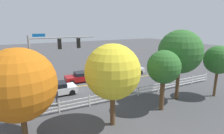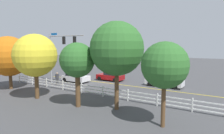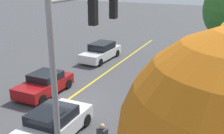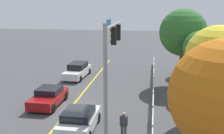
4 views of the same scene
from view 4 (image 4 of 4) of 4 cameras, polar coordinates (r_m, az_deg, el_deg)
ground_plane at (r=20.62m, az=-8.87°, el=-8.70°), size 120.00×120.00×0.00m
lane_center_stripe at (r=24.22m, az=-6.00°, el=-5.21°), size 28.00×0.16×0.01m
signal_assembly at (r=14.36m, az=-0.19°, el=1.96°), size 6.24×0.38×6.96m
car_0 at (r=16.92m, az=-7.04°, el=-11.17°), size 3.91×2.03×1.41m
car_1 at (r=28.75m, az=-7.41°, el=-0.74°), size 4.79×2.08×1.53m
car_2 at (r=21.37m, az=-13.39°, el=-6.22°), size 4.03×2.03×1.36m
pedestrian at (r=15.69m, az=2.52°, el=-12.20°), size 0.35×0.45×1.69m
white_rail_fence at (r=22.31m, az=8.83°, el=-5.32°), size 26.10×0.10×1.15m
tree_0 at (r=23.12m, az=18.49°, el=3.61°), size 3.00×3.00×5.60m
tree_1 at (r=18.03m, az=21.77°, el=1.63°), size 4.23×4.23×6.46m
tree_2 at (r=30.51m, az=16.66°, el=6.03°), size 3.03×3.03×5.62m
tree_3 at (r=25.98m, az=14.96°, el=7.12°), size 4.43×4.43×7.30m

